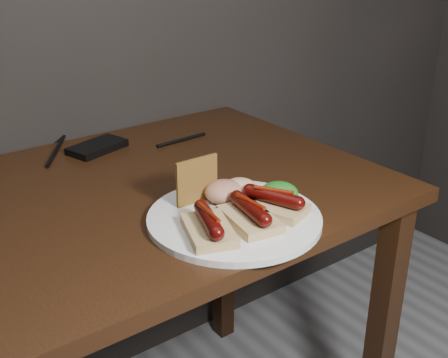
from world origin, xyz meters
name	(u,v)px	position (x,y,z in m)	size (l,w,h in m)	color
desk	(33,264)	(0.00, 1.38, 0.66)	(1.40, 0.70, 0.75)	#321D0C
hard_drive	(97,147)	(0.25, 1.62, 0.76)	(0.13, 0.07, 0.02)	black
plate	(234,218)	(0.29, 1.16, 0.76)	(0.30, 0.30, 0.01)	silver
bread_sausage_left	(209,226)	(0.21, 1.13, 0.78)	(0.10, 0.13, 0.04)	tan
bread_sausage_center	(250,214)	(0.29, 1.12, 0.78)	(0.09, 0.13, 0.04)	tan
bread_sausage_right	(273,203)	(0.35, 1.13, 0.78)	(0.11, 0.13, 0.04)	tan
crispbread	(197,180)	(0.27, 1.24, 0.80)	(0.09, 0.01, 0.09)	olive
salad_greens	(279,193)	(0.38, 1.15, 0.78)	(0.07, 0.07, 0.04)	#135711
salsa_mound	(224,192)	(0.31, 1.21, 0.78)	(0.07, 0.07, 0.04)	maroon
coleslaw_mound	(240,188)	(0.34, 1.21, 0.78)	(0.06, 0.06, 0.04)	beige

